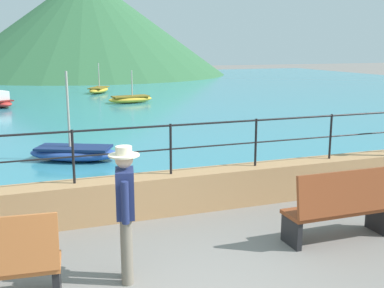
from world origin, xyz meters
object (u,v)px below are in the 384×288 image
(boat_0, at_px, (130,99))
(boat_2, at_px, (99,90))
(bench_far, at_px, (341,206))
(person_walking, at_px, (125,207))
(boat_3, at_px, (74,153))

(boat_0, distance_m, boat_2, 5.65)
(bench_far, xyz_separation_m, boat_2, (0.07, 23.42, -0.30))
(person_walking, height_order, boat_3, boat_3)
(boat_2, relative_size, boat_3, 1.00)
(bench_far, height_order, boat_2, boat_2)
(boat_0, bearing_deg, boat_3, -109.46)
(boat_3, bearing_deg, boat_0, 70.54)
(bench_far, bearing_deg, boat_2, 89.83)
(boat_2, bearing_deg, bench_far, -90.17)
(boat_3, bearing_deg, boat_2, 78.92)
(boat_0, bearing_deg, bench_far, -92.50)
(boat_0, xyz_separation_m, boat_3, (-4.04, -11.45, 0.00))
(boat_3, bearing_deg, bench_far, -62.81)
(bench_far, distance_m, boat_2, 23.42)
(bench_far, bearing_deg, boat_0, 87.50)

